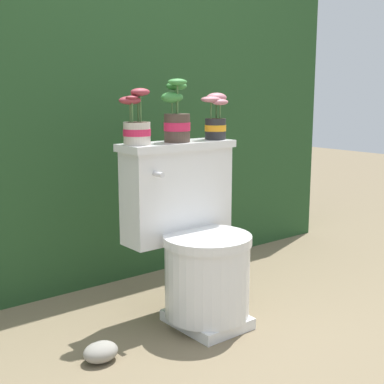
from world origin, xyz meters
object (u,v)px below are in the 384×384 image
object	(u,v)px
potted_plant_middle	(215,118)
potted_plant_midleft	(176,117)
garden_stone	(101,352)
potted_plant_left	(136,124)
toilet	(195,241)

from	to	relation	value
potted_plant_middle	potted_plant_midleft	bearing A→B (deg)	177.95
garden_stone	potted_plant_left	bearing A→B (deg)	33.97
garden_stone	toilet	bearing A→B (deg)	9.12
toilet	garden_stone	distance (m)	0.58
potted_plant_middle	garden_stone	distance (m)	1.07
toilet	garden_stone	xyz separation A→B (m)	(-0.49, -0.08, -0.30)
garden_stone	potted_plant_middle	bearing A→B (deg)	15.07
potted_plant_left	potted_plant_midleft	xyz separation A→B (m)	(0.19, -0.01, 0.02)
potted_plant_left	garden_stone	world-z (taller)	potted_plant_left
toilet	potted_plant_middle	world-z (taller)	potted_plant_middle
toilet	potted_plant_middle	size ratio (longest dim) A/B	3.68
potted_plant_midleft	potted_plant_middle	xyz separation A→B (m)	(0.21, -0.01, -0.01)
toilet	garden_stone	bearing A→B (deg)	-170.88
toilet	potted_plant_left	size ratio (longest dim) A/B	3.37
potted_plant_middle	garden_stone	xyz separation A→B (m)	(-0.69, -0.19, -0.80)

